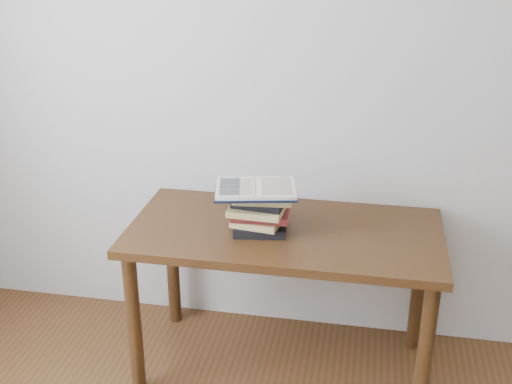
# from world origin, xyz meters

# --- Properties ---
(room_shell) EXTENTS (3.54, 3.54, 2.62)m
(room_shell) POSITION_xyz_m (-0.08, 0.01, 1.63)
(room_shell) COLOR beige
(room_shell) RESTS_ON ground
(desk) EXTENTS (1.29, 0.65, 0.69)m
(desk) POSITION_xyz_m (0.01, 1.38, 0.59)
(desk) COLOR #422210
(desk) RESTS_ON ground
(book_stack) EXTENTS (0.26, 0.20, 0.18)m
(book_stack) POSITION_xyz_m (-0.08, 1.33, 0.79)
(book_stack) COLOR black
(book_stack) RESTS_ON desk
(open_book) EXTENTS (0.36, 0.28, 0.03)m
(open_book) POSITION_xyz_m (-0.10, 1.32, 0.89)
(open_book) COLOR black
(open_book) RESTS_ON book_stack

